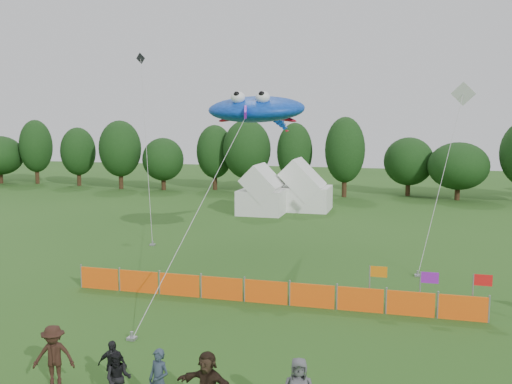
% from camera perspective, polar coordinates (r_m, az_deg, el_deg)
% --- Properties ---
extents(treeline, '(104.57, 8.78, 8.36)m').
position_cam_1_polar(treeline, '(59.27, 11.48, 3.56)').
color(treeline, '#382314').
rests_on(treeline, ground).
extents(tent_left, '(3.77, 3.77, 3.33)m').
position_cam_1_polar(tent_left, '(47.63, 0.63, -0.19)').
color(tent_left, white).
rests_on(tent_left, ground).
extents(tent_right, '(4.82, 3.86, 3.40)m').
position_cam_1_polar(tent_right, '(49.78, 4.70, 0.16)').
color(tent_right, white).
rests_on(tent_right, ground).
extents(barrier_fence, '(17.90, 0.06, 1.00)m').
position_cam_1_polar(barrier_fence, '(24.83, 0.98, -9.97)').
color(barrier_fence, '#FB570D').
rests_on(barrier_fence, ground).
extents(flag_row, '(8.73, 0.38, 2.22)m').
position_cam_1_polar(flag_row, '(24.29, 21.47, -8.78)').
color(flag_row, gray).
rests_on(flag_row, ground).
extents(spectator_a, '(0.72, 0.57, 1.74)m').
position_cam_1_polar(spectator_a, '(16.37, -9.69, -18.10)').
color(spectator_a, '#273442').
rests_on(spectator_a, ground).
extents(spectator_b, '(0.87, 0.76, 1.52)m').
position_cam_1_polar(spectator_b, '(16.95, -13.62, -17.69)').
color(spectator_b, black).
rests_on(spectator_b, ground).
extents(spectator_c, '(1.37, 1.03, 1.88)m').
position_cam_1_polar(spectator_c, '(18.40, -19.57, -15.23)').
color(spectator_c, black).
rests_on(spectator_c, ground).
extents(spectator_d, '(0.92, 0.44, 1.52)m').
position_cam_1_polar(spectator_d, '(17.77, -14.17, -16.49)').
color(spectator_d, black).
rests_on(spectator_d, ground).
extents(stingray_kite, '(5.67, 19.97, 9.40)m').
position_cam_1_polar(stingray_kite, '(31.82, 0.25, 8.23)').
color(stingray_kite, blue).
rests_on(stingray_kite, ground).
extents(small_kite_white, '(3.14, 6.68, 10.05)m').
position_cam_1_polar(small_kite_white, '(34.03, 19.16, 5.66)').
color(small_kite_white, silver).
rests_on(small_kite_white, ground).
extents(small_kite_dark, '(5.91, 9.98, 13.09)m').
position_cam_1_polar(small_kite_dark, '(42.09, -11.05, 6.51)').
color(small_kite_dark, black).
rests_on(small_kite_dark, ground).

